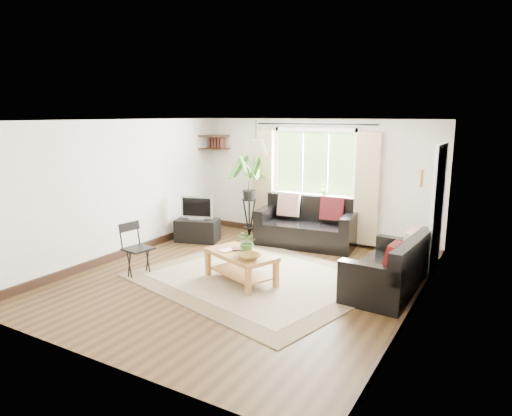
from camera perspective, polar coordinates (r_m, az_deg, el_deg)
The scene contains 24 objects.
floor at distance 7.07m, azimuth -1.64°, elevation -8.93°, with size 5.50×5.50×0.00m, color #311F10.
ceiling at distance 6.62m, azimuth -1.76°, elevation 10.90°, with size 5.50×5.50×0.00m, color white.
wall_back at distance 9.17m, azimuth 7.37°, elevation 3.49°, with size 5.00×0.02×2.40m, color beige.
wall_front at distance 4.70m, azimuth -19.64°, elevation -4.93°, with size 5.00×0.02×2.40m, color beige.
wall_left at distance 8.32m, azimuth -16.54°, elevation 2.27°, with size 0.02×5.50×2.40m, color beige.
wall_right at distance 5.86m, azimuth 19.61°, elevation -1.71°, with size 0.02×5.50×2.40m, color beige.
rug at distance 7.12m, azimuth 0.25°, elevation -8.71°, with size 3.37×2.89×0.02m, color beige.
window at distance 9.09m, azimuth 7.33°, elevation 5.64°, with size 2.50×0.16×2.16m, color white, non-canonical shape.
door at distance 7.55m, azimuth 21.68°, elevation -0.54°, with size 0.06×0.96×2.06m, color silver.
corner_shelf at distance 9.97m, azimuth -5.23°, elevation 8.17°, with size 0.50×0.50×0.34m, color black, non-canonical shape.
pendant_lamp at distance 6.98m, azimuth -0.00°, elevation 8.07°, with size 0.36×0.36×0.54m, color beige, non-canonical shape.
wall_sconce at distance 6.07m, azimuth 19.83°, elevation 3.90°, with size 0.12×0.12×0.28m, color beige, non-canonical shape.
sofa_back at distance 8.81m, azimuth 6.35°, elevation -1.88°, with size 1.85×0.93×0.87m, color black, non-canonical shape.
sofa_right at distance 6.77m, azimuth 16.19°, elevation -6.86°, with size 0.83×1.66×0.78m, color black, non-canonical shape.
coffee_table at distance 6.92m, azimuth -1.91°, elevation -7.40°, with size 1.12×0.61×0.46m, color olive, non-canonical shape.
table_plant at distance 6.75m, azimuth -1.06°, elevation -4.29°, with size 0.32×0.27×0.35m, color #366729.
bowl at distance 6.53m, azimuth -0.91°, elevation -6.09°, with size 0.32×0.32×0.08m, color olive.
book_a at distance 7.01m, azimuth -3.99°, elevation -5.13°, with size 0.16×0.21×0.02m, color white.
book_b at distance 7.08m, azimuth -2.22°, elevation -4.90°, with size 0.17×0.24×0.02m, color brown.
tv_stand at distance 9.15m, azimuth -7.32°, elevation -2.76°, with size 0.83×0.47×0.45m, color black.
tv at distance 9.05m, azimuth -7.40°, elevation 0.10°, with size 0.64×0.21×0.49m, color #A5A5AA, non-canonical shape.
palm_stand at distance 9.28m, azimuth -0.87°, elevation 1.53°, with size 0.67×0.67×1.71m, color black, non-canonical shape.
folding_chair at distance 7.38m, azimuth -14.53°, elevation -5.07°, with size 0.43×0.43×0.82m, color black, non-canonical shape.
sill_plant at distance 8.99m, azimuth 8.52°, elevation 2.42°, with size 0.14×0.10×0.27m, color #2D6023.
Camera 1 is at (3.48, -5.63, 2.49)m, focal length 32.00 mm.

